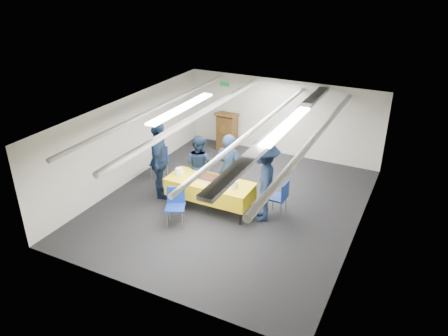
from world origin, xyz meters
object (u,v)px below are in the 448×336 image
at_px(chair_left, 160,159).
at_px(serving_table, 210,189).
at_px(podium, 227,131).
at_px(chair_right, 281,195).
at_px(chair_near, 176,202).
at_px(sailor_a, 229,169).
at_px(sailor_c, 160,160).
at_px(sailor_d, 263,181).
at_px(sailor_b, 199,165).
at_px(sheet_cake, 210,178).

bearing_deg(chair_left, serving_table, -24.78).
xyz_separation_m(podium, chair_right, (2.84, -2.98, -0.08)).
bearing_deg(chair_near, sailor_a, 64.63).
bearing_deg(chair_right, serving_table, -161.79).
relative_size(sailor_c, sailor_d, 1.02).
bearing_deg(sailor_d, sailor_b, -120.83).
height_order(chair_right, sailor_a, sailor_a).
bearing_deg(chair_left, sailor_a, -10.37).
height_order(sailor_a, sailor_c, sailor_c).
bearing_deg(chair_near, sailor_d, 32.16).
bearing_deg(chair_right, chair_left, 173.23).
bearing_deg(sailor_a, chair_near, 60.90).
bearing_deg(serving_table, sailor_d, 8.89).
height_order(podium, chair_left, podium).
bearing_deg(sailor_d, sheet_cake, -101.94).
xyz_separation_m(chair_left, sailor_c, (0.63, -0.90, 0.46)).
relative_size(podium, sailor_b, 0.80).
bearing_deg(sailor_a, chair_left, -14.10).
distance_m(sheet_cake, chair_near, 1.03).
bearing_deg(chair_right, sailor_d, -135.87).
distance_m(chair_near, sailor_d, 2.01).
bearing_deg(chair_right, sailor_b, 177.52).
height_order(serving_table, chair_near, chair_near).
distance_m(serving_table, sailor_a, 0.67).
bearing_deg(chair_left, sailor_b, -13.27).
bearing_deg(chair_left, chair_right, -6.77).
distance_m(sailor_a, sailor_d, 1.06).
height_order(podium, sailor_d, sailor_d).
xyz_separation_m(chair_right, sailor_a, (-1.34, 0.01, 0.37)).
bearing_deg(sheet_cake, sailor_a, 62.42).
bearing_deg(chair_near, sheet_cake, 65.82).
bearing_deg(sheet_cake, podium, 110.04).
xyz_separation_m(sheet_cake, chair_right, (1.59, 0.46, -0.28)).
relative_size(podium, chair_near, 1.44).
height_order(serving_table, sailor_a, sailor_a).
relative_size(serving_table, chair_near, 2.39).
xyz_separation_m(sailor_b, sailor_d, (1.87, -0.42, 0.19)).
relative_size(serving_table, chair_left, 2.39).
distance_m(sheet_cake, chair_right, 1.68).
xyz_separation_m(chair_near, sailor_b, (-0.22, 1.46, 0.26)).
bearing_deg(chair_near, sailor_b, 98.41).
xyz_separation_m(serving_table, sailor_b, (-0.63, 0.61, 0.23)).
xyz_separation_m(chair_near, sailor_a, (0.65, 1.38, 0.37)).
bearing_deg(sailor_c, sailor_d, -113.81).
relative_size(serving_table, podium, 1.66).
distance_m(serving_table, sailor_d, 1.32).
xyz_separation_m(sheet_cake, sailor_b, (-0.62, 0.56, -0.03)).
distance_m(podium, sailor_b, 2.96).
height_order(podium, sailor_a, sailor_a).
xyz_separation_m(chair_near, sailor_c, (-1.00, 0.90, 0.46)).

